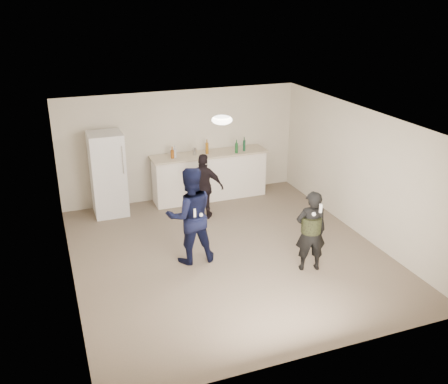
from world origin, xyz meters
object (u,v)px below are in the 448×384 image
object	(u,v)px
counter	(210,177)
man	(190,215)
spectator	(204,187)
woman	(311,231)
fridge	(108,174)
shaker	(195,151)

from	to	relation	value
counter	man	xyz separation A→B (m)	(-1.27, -2.66, 0.35)
spectator	woman	bearing A→B (deg)	142.97
fridge	woman	size ratio (longest dim) A/B	1.24
fridge	man	xyz separation A→B (m)	(1.04, -2.59, -0.02)
spectator	man	bearing A→B (deg)	95.98
shaker	man	bearing A→B (deg)	-109.02
fridge	man	size ratio (longest dim) A/B	1.02
woman	spectator	size ratio (longest dim) A/B	1.03
man	woman	xyz separation A→B (m)	(1.83, -1.00, -0.15)
shaker	woman	size ratio (longest dim) A/B	0.12
counter	spectator	size ratio (longest dim) A/B	1.84
woman	spectator	world-z (taller)	woman
shaker	man	xyz separation A→B (m)	(-0.92, -2.67, -0.30)
woman	spectator	distance (m)	2.85
fridge	woman	xyz separation A→B (m)	(2.87, -3.59, -0.17)
counter	man	bearing A→B (deg)	-115.46
counter	fridge	world-z (taller)	fridge
counter	woman	xyz separation A→B (m)	(0.56, -3.66, 0.20)
man	spectator	world-z (taller)	man
spectator	fridge	bearing A→B (deg)	4.83
shaker	fridge	bearing A→B (deg)	-177.77
fridge	shaker	bearing A→B (deg)	2.23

